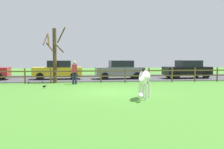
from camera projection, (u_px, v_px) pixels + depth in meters
ground_plane at (110, 92)px, 14.37m from camera, size 60.00×60.00×0.00m
parking_asphalt at (99, 78)px, 23.59m from camera, size 28.00×7.40×0.05m
paddock_fence at (101, 74)px, 19.27m from camera, size 21.83×0.11×1.10m
bare_tree at (54, 53)px, 19.16m from camera, size 1.61×1.52×4.09m
zebra at (144, 79)px, 11.93m from camera, size 1.04×1.82×1.41m
crow_on_grass at (44, 86)px, 15.97m from camera, size 0.21×0.10×0.20m
parked_car_yellow at (58, 70)px, 21.89m from camera, size 4.06×2.00×1.56m
parked_car_grey at (120, 69)px, 22.23m from camera, size 4.08×2.04×1.56m
parked_car_black at (187, 69)px, 22.86m from camera, size 4.09×2.07×1.56m
visitor_near_fence at (74, 71)px, 18.28m from camera, size 0.37×0.24×1.64m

